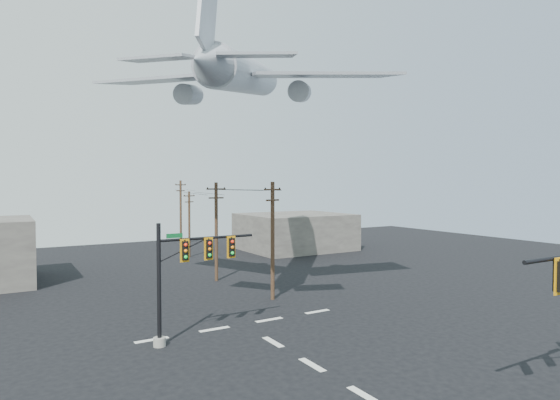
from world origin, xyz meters
TOP-DOWN VIEW (x-y plane):
  - ground at (0.00, 0.00)m, footprint 120.00×120.00m
  - lane_markings at (0.00, 5.33)m, footprint 14.00×21.20m
  - signal_mast_far at (-4.43, 10.65)m, footprint 6.26×0.77m
  - utility_pole_a at (4.99, 16.73)m, footprint 1.83×0.71m
  - utility_pole_b at (3.99, 25.74)m, footprint 1.90×0.32m
  - utility_pole_c at (6.81, 40.99)m, footprint 1.64×0.65m
  - utility_pole_d at (9.91, 53.38)m, footprint 1.93×0.87m
  - power_lines at (6.19, 35.15)m, footprint 7.69×36.65m
  - airliner at (2.80, 17.38)m, footprint 20.76×22.40m
  - building_right at (22.00, 40.00)m, footprint 14.00×12.00m

SIDE VIEW (x-z plane):
  - ground at x=0.00m, z-range 0.00..0.00m
  - lane_markings at x=0.00m, z-range 0.01..0.01m
  - building_right at x=22.00m, z-range 0.00..5.00m
  - signal_mast_far at x=-4.43m, z-range 0.44..7.46m
  - utility_pole_c at x=6.81m, z-range 0.19..8.48m
  - utility_pole_b at x=3.99m, z-range 0.22..9.61m
  - utility_pole_a at x=4.99m, z-range 0.22..9.63m
  - utility_pole_d at x=9.91m, z-range 0.23..9.99m
  - power_lines at x=6.19m, z-range 8.09..8.65m
  - airliner at x=2.80m, z-range 14.22..21.01m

